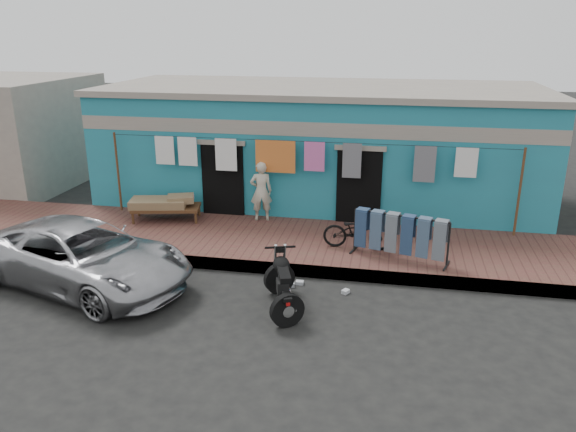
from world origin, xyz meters
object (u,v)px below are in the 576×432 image
(seated_person, at_px, (261,191))
(jeans_rack, at_px, (400,236))
(bicycle, at_px, (358,227))
(motorcycle, at_px, (283,282))
(charpoy, at_px, (166,208))
(car, at_px, (83,255))

(seated_person, xyz_separation_m, jeans_rack, (3.46, -1.88, -0.25))
(bicycle, relative_size, jeans_rack, 0.71)
(motorcycle, height_order, jeans_rack, jeans_rack)
(seated_person, distance_m, bicycle, 2.96)
(charpoy, height_order, jeans_rack, jeans_rack)
(car, distance_m, motorcycle, 4.08)
(bicycle, height_order, jeans_rack, jeans_rack)
(charpoy, bearing_deg, car, -95.01)
(jeans_rack, bearing_deg, car, -161.89)
(seated_person, bearing_deg, jeans_rack, 135.38)
(car, distance_m, jeans_rack, 6.45)
(car, relative_size, seated_person, 3.07)
(car, bearing_deg, seated_person, -17.12)
(motorcycle, bearing_deg, bicycle, 48.42)
(motorcycle, bearing_deg, jeans_rack, 29.27)
(bicycle, bearing_deg, motorcycle, 156.76)
(motorcycle, distance_m, charpoy, 5.25)
(motorcycle, relative_size, charpoy, 0.91)
(seated_person, height_order, bicycle, seated_person)
(car, relative_size, jeans_rack, 2.16)
(seated_person, xyz_separation_m, motorcycle, (1.40, -4.11, -0.48))
(motorcycle, xyz_separation_m, jeans_rack, (2.06, 2.22, 0.23))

